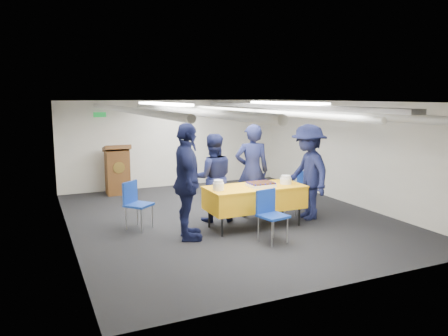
{
  "coord_description": "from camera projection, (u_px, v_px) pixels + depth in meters",
  "views": [
    {
      "loc": [
        -3.55,
        -7.7,
        2.42
      ],
      "look_at": [
        -0.17,
        -0.2,
        1.05
      ],
      "focal_mm": 35.0,
      "sensor_mm": 36.0,
      "label": 1
    }
  ],
  "objects": [
    {
      "name": "chair_right",
      "position": [
        300.0,
        188.0,
        9.04
      ],
      "size": [
        0.47,
        0.47,
        0.87
      ],
      "color": "gray",
      "rests_on": "ground"
    },
    {
      "name": "chair_left",
      "position": [
        135.0,
        200.0,
        7.97
      ],
      "size": [
        0.59,
        0.59,
        0.87
      ],
      "color": "gray",
      "rests_on": "ground"
    },
    {
      "name": "plate_stack_right",
      "position": [
        286.0,
        180.0,
        8.23
      ],
      "size": [
        0.22,
        0.22,
        0.16
      ],
      "color": "white",
      "rests_on": "serving_table"
    },
    {
      "name": "sailor_b",
      "position": [
        213.0,
        178.0,
        8.43
      ],
      "size": [
        0.97,
        0.84,
        1.7
      ],
      "primitive_type": "imported",
      "rotation": [
        0.0,
        0.0,
        2.88
      ],
      "color": "black",
      "rests_on": "ground"
    },
    {
      "name": "chair_near",
      "position": [
        270.0,
        210.0,
        7.27
      ],
      "size": [
        0.49,
        0.49,
        0.87
      ],
      "color": "gray",
      "rests_on": "ground"
    },
    {
      "name": "sailor_d",
      "position": [
        308.0,
        172.0,
        8.56
      ],
      "size": [
        0.79,
        1.26,
        1.87
      ],
      "primitive_type": "imported",
      "rotation": [
        0.0,
        0.0,
        -1.65
      ],
      "color": "black",
      "rests_on": "ground"
    },
    {
      "name": "serving_table",
      "position": [
        255.0,
        197.0,
        8.07
      ],
      "size": [
        1.83,
        0.83,
        0.77
      ],
      "color": "black",
      "rests_on": "ground"
    },
    {
      "name": "room_shell",
      "position": [
        224.0,
        126.0,
        8.87
      ],
      "size": [
        6.0,
        7.0,
        2.3
      ],
      "color": "silver",
      "rests_on": "ground"
    },
    {
      "name": "sheet_cake",
      "position": [
        261.0,
        184.0,
        8.0
      ],
      "size": [
        0.48,
        0.37,
        0.09
      ],
      "color": "white",
      "rests_on": "serving_table"
    },
    {
      "name": "sailor_c",
      "position": [
        187.0,
        182.0,
        7.29
      ],
      "size": [
        0.77,
        1.25,
        1.98
      ],
      "primitive_type": "imported",
      "rotation": [
        0.0,
        0.0,
        1.31
      ],
      "color": "black",
      "rests_on": "ground"
    },
    {
      "name": "podium",
      "position": [
        117.0,
        170.0,
        10.75
      ],
      "size": [
        0.62,
        0.53,
        1.25
      ],
      "color": "brown",
      "rests_on": "ground"
    },
    {
      "name": "sailor_a",
      "position": [
        252.0,
        171.0,
        8.7
      ],
      "size": [
        0.78,
        0.63,
        1.87
      ],
      "primitive_type": "imported",
      "rotation": [
        0.0,
        0.0,
        2.84
      ],
      "color": "black",
      "rests_on": "ground"
    },
    {
      "name": "plate_stack_left",
      "position": [
        218.0,
        185.0,
        7.67
      ],
      "size": [
        0.2,
        0.2,
        0.18
      ],
      "color": "white",
      "rests_on": "serving_table"
    },
    {
      "name": "ground",
      "position": [
        228.0,
        217.0,
        8.76
      ],
      "size": [
        7.0,
        7.0,
        0.0
      ],
      "primitive_type": "plane",
      "color": "black",
      "rests_on": "ground"
    }
  ]
}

